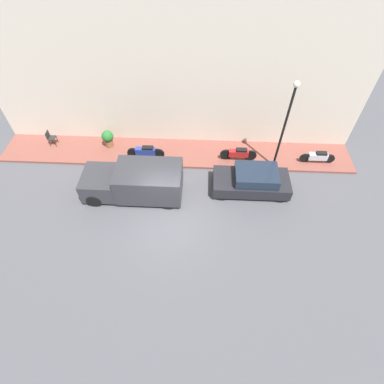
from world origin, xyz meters
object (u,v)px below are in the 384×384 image
object	(u,v)px
parked_car	(252,181)
cafe_chair	(50,137)
delivery_van	(134,182)
potted_plant	(108,138)
motorcycle_red	(239,154)
streetlamp	(287,119)
scooter_silver	(318,157)
motorcycle_blue	(146,152)

from	to	relation	value
parked_car	cafe_chair	world-z (taller)	parked_car
delivery_van	potted_plant	size ratio (longest dim) A/B	4.68
delivery_van	potted_plant	world-z (taller)	delivery_van
motorcycle_red	streetlamp	xyz separation A→B (m)	(-0.38, -1.92, 2.65)
parked_car	delivery_van	size ratio (longest dim) A/B	0.79
delivery_van	scooter_silver	world-z (taller)	delivery_van
scooter_silver	motorcycle_blue	world-z (taller)	motorcycle_blue
motorcycle_red	cafe_chair	world-z (taller)	cafe_chair
scooter_silver	motorcycle_blue	distance (m)	9.46
motorcycle_blue	motorcycle_red	xyz separation A→B (m)	(0.13, -5.13, -0.03)
parked_car	delivery_van	bearing A→B (deg)	95.57
parked_car	motorcycle_blue	size ratio (longest dim) A/B	1.85
scooter_silver	streetlamp	distance (m)	3.62
delivery_van	motorcycle_red	size ratio (longest dim) A/B	2.43
parked_car	scooter_silver	world-z (taller)	parked_car
delivery_van	streetlamp	distance (m)	7.89
motorcycle_red	potted_plant	bearing A→B (deg)	83.98
parked_car	potted_plant	world-z (taller)	parked_car
parked_car	streetlamp	distance (m)	3.36
motorcycle_blue	streetlamp	distance (m)	7.53
parked_car	potted_plant	distance (m)	8.49
motorcycle_red	parked_car	bearing A→B (deg)	-164.69
motorcycle_red	potted_plant	xyz separation A→B (m)	(0.78, 7.43, 0.16)
streetlamp	motorcycle_blue	bearing A→B (deg)	87.96
parked_car	motorcycle_red	xyz separation A→B (m)	(2.06, 0.57, -0.07)
scooter_silver	parked_car	bearing A→B (deg)	118.60
delivery_van	cafe_chair	xyz separation A→B (m)	(3.40, 5.50, -0.23)
cafe_chair	parked_car	bearing A→B (deg)	-103.99
motorcycle_red	cafe_chair	size ratio (longest dim) A/B	2.22
scooter_silver	motorcycle_red	xyz separation A→B (m)	(0.01, 4.33, 0.04)
parked_car	scooter_silver	xyz separation A→B (m)	(2.05, -3.76, -0.11)
potted_plant	cafe_chair	bearing A→B (deg)	90.38
scooter_silver	streetlamp	xyz separation A→B (m)	(-0.37, 2.41, 2.68)
parked_car	motorcycle_red	distance (m)	2.14
motorcycle_blue	motorcycle_red	distance (m)	5.13
delivery_van	streetlamp	size ratio (longest dim) A/B	0.97
scooter_silver	potted_plant	world-z (taller)	potted_plant
parked_car	scooter_silver	bearing A→B (deg)	-61.40
scooter_silver	motorcycle_red	world-z (taller)	motorcycle_red
motorcycle_blue	motorcycle_red	world-z (taller)	motorcycle_blue
potted_plant	cafe_chair	world-z (taller)	potted_plant
parked_car	motorcycle_blue	bearing A→B (deg)	71.25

